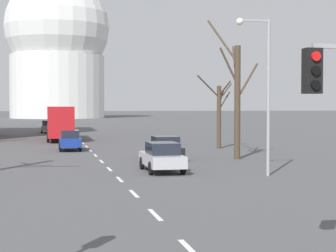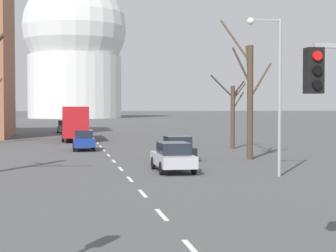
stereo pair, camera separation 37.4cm
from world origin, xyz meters
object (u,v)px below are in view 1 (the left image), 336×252
(sedan_near_right, at_px, (165,148))
(sedan_far_right, at_px, (55,128))
(sedan_mid_centre, at_px, (48,126))
(sedan_near_left, at_px, (70,140))
(sedan_far_left, at_px, (162,157))
(city_bus, at_px, (60,120))
(street_lamp_right, at_px, (263,80))

(sedan_near_right, bearing_deg, sedan_far_right, 100.88)
(sedan_near_right, bearing_deg, sedan_mid_centre, 100.50)
(sedan_near_right, bearing_deg, sedan_near_left, 122.34)
(sedan_far_left, bearing_deg, sedan_mid_centre, 97.18)
(sedan_far_right, height_order, city_bus, city_bus)
(sedan_far_left, xyz_separation_m, sedan_far_right, (-5.02, 40.74, -0.03))
(street_lamp_right, distance_m, city_bus, 33.76)
(sedan_far_left, distance_m, sedan_far_right, 41.05)
(sedan_mid_centre, bearing_deg, sedan_near_right, -79.50)
(city_bus, bearing_deg, sedan_far_right, 91.75)
(street_lamp_right, xyz_separation_m, sedan_far_left, (-4.55, 2.93, -4.02))
(city_bus, bearing_deg, sedan_far_left, -80.96)
(street_lamp_right, relative_size, sedan_near_left, 2.04)
(sedan_near_left, xyz_separation_m, sedan_far_left, (4.24, -15.67, -0.01))
(sedan_near_left, bearing_deg, sedan_mid_centre, 93.01)
(street_lamp_right, height_order, sedan_near_left, street_lamp_right)
(sedan_near_left, distance_m, sedan_far_right, 25.09)
(sedan_far_left, bearing_deg, city_bus, 99.04)
(sedan_far_left, bearing_deg, sedan_near_left, 105.13)
(sedan_far_right, bearing_deg, sedan_near_left, -88.20)
(sedan_near_right, relative_size, sedan_far_right, 0.84)
(sedan_mid_centre, height_order, city_bus, city_bus)
(sedan_near_right, height_order, sedan_far_right, sedan_near_right)
(street_lamp_right, relative_size, sedan_far_left, 1.80)
(sedan_far_left, height_order, city_bus, city_bus)
(sedan_near_right, distance_m, sedan_far_left, 6.71)
(street_lamp_right, height_order, sedan_far_left, street_lamp_right)
(street_lamp_right, height_order, sedan_near_right, street_lamp_right)
(street_lamp_right, height_order, city_bus, street_lamp_right)
(sedan_mid_centre, height_order, sedan_far_right, sedan_mid_centre)
(street_lamp_right, relative_size, sedan_mid_centre, 1.82)
(sedan_far_left, height_order, sedan_far_right, sedan_far_left)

